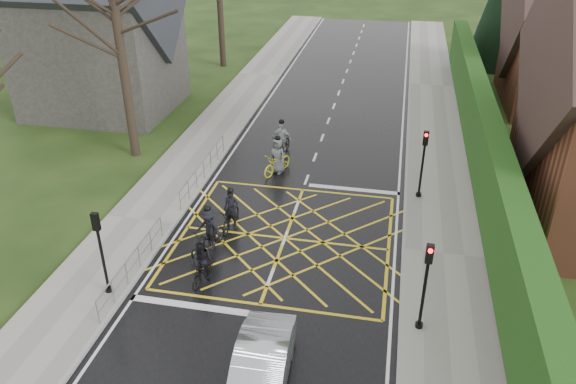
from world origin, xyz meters
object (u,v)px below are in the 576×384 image
(cyclist_mid, at_px, (209,234))
(cyclist_front, at_px, (281,142))
(car, at_px, (260,371))
(cyclist_lead, at_px, (278,160))
(cyclist_rear, at_px, (231,215))
(cyclist_back, at_px, (203,265))

(cyclist_mid, distance_m, cyclist_front, 8.75)
(cyclist_mid, height_order, car, cyclist_mid)
(cyclist_lead, distance_m, car, 13.05)
(cyclist_front, xyz_separation_m, cyclist_lead, (0.23, -1.96, -0.05))
(cyclist_mid, bearing_deg, car, -39.45)
(cyclist_rear, bearing_deg, cyclist_front, 87.96)
(cyclist_rear, bearing_deg, cyclist_mid, -100.75)
(cyclist_back, height_order, cyclist_lead, cyclist_lead)
(cyclist_mid, relative_size, cyclist_front, 1.04)
(cyclist_front, bearing_deg, cyclist_lead, -69.29)
(cyclist_front, distance_m, cyclist_lead, 1.98)
(car, bearing_deg, cyclist_mid, 116.58)
(cyclist_lead, bearing_deg, cyclist_back, -70.34)
(cyclist_rear, distance_m, cyclist_lead, 5.17)
(cyclist_rear, relative_size, cyclist_back, 1.08)
(cyclist_front, height_order, cyclist_lead, cyclist_front)
(cyclist_front, bearing_deg, cyclist_back, -78.96)
(cyclist_back, distance_m, cyclist_mid, 1.89)
(cyclist_back, relative_size, car, 0.42)
(cyclist_back, height_order, cyclist_mid, cyclist_mid)
(cyclist_lead, bearing_deg, cyclist_rear, -73.93)
(cyclist_back, bearing_deg, cyclist_lead, 90.69)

